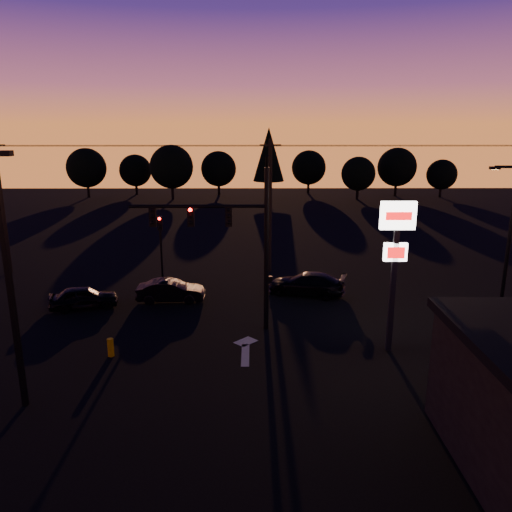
{
  "coord_description": "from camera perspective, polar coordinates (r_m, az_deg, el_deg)",
  "views": [
    {
      "loc": [
        0.84,
        -19.3,
        9.98
      ],
      "look_at": [
        1.0,
        5.0,
        3.5
      ],
      "focal_mm": 35.0,
      "sensor_mm": 36.0,
      "label": 1
    }
  ],
  "objects": [
    {
      "name": "car_mid",
      "position": [
        29.24,
        -9.71,
        -3.93
      ],
      "size": [
        3.89,
        1.45,
        1.27
      ],
      "primitive_type": "imported",
      "rotation": [
        0.0,
        0.0,
        1.6
      ],
      "color": "black",
      "rests_on": "ground"
    },
    {
      "name": "tree_3",
      "position": [
        71.74,
        -4.3,
        9.9
      ],
      "size": [
        4.95,
        4.95,
        6.22
      ],
      "color": "black",
      "rests_on": "ground"
    },
    {
      "name": "ground",
      "position": [
        21.74,
        -2.61,
        -12.41
      ],
      "size": [
        120.0,
        120.0,
        0.0
      ],
      "primitive_type": "plane",
      "color": "black",
      "rests_on": "ground"
    },
    {
      "name": "tree_7",
      "position": [
        73.37,
        15.81,
        9.75
      ],
      "size": [
        5.36,
        5.36,
        6.74
      ],
      "color": "black",
      "rests_on": "ground"
    },
    {
      "name": "tree_5",
      "position": [
        74.02,
        6.05,
        10.02
      ],
      "size": [
        4.95,
        4.95,
        6.22
      ],
      "color": "black",
      "rests_on": "ground"
    },
    {
      "name": "tree_0",
      "position": [
        73.21,
        -18.82,
        9.51
      ],
      "size": [
        5.36,
        5.36,
        6.74
      ],
      "color": "black",
      "rests_on": "ground"
    },
    {
      "name": "parking_lot_light",
      "position": [
        18.91,
        -26.54,
        -1.11
      ],
      "size": [
        1.25,
        0.3,
        9.14
      ],
      "color": "black",
      "rests_on": "ground"
    },
    {
      "name": "lane_arrow",
      "position": [
        23.22,
        -1.2,
        -10.51
      ],
      "size": [
        1.2,
        3.1,
        0.01
      ],
      "color": "beige",
      "rests_on": "ground"
    },
    {
      "name": "power_wires",
      "position": [
        33.35,
        1.66,
        12.5
      ],
      "size": [
        36.0,
        1.22,
        0.07
      ],
      "color": "black",
      "rests_on": "ground"
    },
    {
      "name": "traffic_signal_mast",
      "position": [
        23.85,
        -2.63,
        2.71
      ],
      "size": [
        6.79,
        0.52,
        8.58
      ],
      "color": "black",
      "rests_on": "ground"
    },
    {
      "name": "bollard",
      "position": [
        23.26,
        -16.27,
        -10.0
      ],
      "size": [
        0.28,
        0.28,
        0.83
      ],
      "primitive_type": "cylinder",
      "color": "#D09700",
      "rests_on": "ground"
    },
    {
      "name": "utility_pole_1",
      "position": [
        33.75,
        1.61,
        5.74
      ],
      "size": [
        1.4,
        0.26,
        9.0
      ],
      "color": "black",
      "rests_on": "ground"
    },
    {
      "name": "tree_8",
      "position": [
        74.39,
        20.47,
        8.71
      ],
      "size": [
        4.12,
        4.12,
        5.19
      ],
      "color": "black",
      "rests_on": "ground"
    },
    {
      "name": "tree_4",
      "position": [
        68.45,
        1.47,
        11.53
      ],
      "size": [
        4.18,
        4.18,
        9.5
      ],
      "color": "black",
      "rests_on": "ground"
    },
    {
      "name": "car_right",
      "position": [
        30.1,
        5.79,
        -3.16
      ],
      "size": [
        4.97,
        3.17,
        1.34
      ],
      "primitive_type": "imported",
      "rotation": [
        0.0,
        0.0,
        -1.87
      ],
      "color": "black",
      "rests_on": "ground"
    },
    {
      "name": "streetlight",
      "position": [
        28.58,
        26.87,
        2.09
      ],
      "size": [
        1.55,
        0.35,
        8.0
      ],
      "color": "black",
      "rests_on": "ground"
    },
    {
      "name": "utility_pole_0",
      "position": [
        37.71,
        -27.01,
        5.09
      ],
      "size": [
        1.4,
        0.26,
        9.0
      ],
      "color": "black",
      "rests_on": "ground"
    },
    {
      "name": "secondary_signal",
      "position": [
        32.13,
        -10.84,
        1.86
      ],
      "size": [
        0.3,
        0.31,
        4.35
      ],
      "color": "black",
      "rests_on": "ground"
    },
    {
      "name": "tree_6",
      "position": [
        69.08,
        11.61,
        9.19
      ],
      "size": [
        4.54,
        4.54,
        5.71
      ],
      "color": "black",
      "rests_on": "ground"
    },
    {
      "name": "tree_1",
      "position": [
        74.52,
        -13.62,
        9.48
      ],
      "size": [
        4.54,
        4.54,
        5.71
      ],
      "color": "black",
      "rests_on": "ground"
    },
    {
      "name": "tree_2",
      "position": [
        68.4,
        -9.64,
        10.02
      ],
      "size": [
        5.77,
        5.78,
        7.26
      ],
      "color": "black",
      "rests_on": "ground"
    },
    {
      "name": "pylon_sign",
      "position": [
        22.27,
        15.69,
        1.22
      ],
      "size": [
        1.5,
        0.28,
        6.8
      ],
      "color": "black",
      "rests_on": "ground"
    },
    {
      "name": "suv_parked",
      "position": [
        20.92,
        26.32,
        -13.29
      ],
      "size": [
        2.61,
        4.76,
        1.26
      ],
      "primitive_type": "imported",
      "rotation": [
        0.0,
        0.0,
        0.12
      ],
      "color": "black",
      "rests_on": "ground"
    },
    {
      "name": "car_left",
      "position": [
        29.38,
        -19.08,
        -4.49
      ],
      "size": [
        3.94,
        2.48,
        1.25
      ],
      "primitive_type": "imported",
      "rotation": [
        0.0,
        0.0,
        1.87
      ],
      "color": "black",
      "rests_on": "ground"
    }
  ]
}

